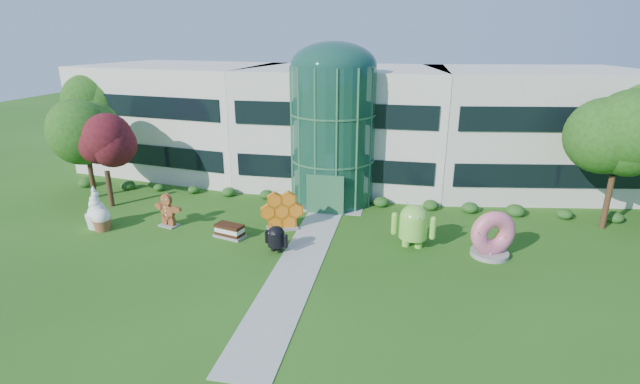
% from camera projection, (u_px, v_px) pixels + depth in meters
% --- Properties ---
extents(ground, '(140.00, 140.00, 0.00)m').
position_uv_depth(ground, '(293.00, 276.00, 23.89)').
color(ground, '#215114').
rests_on(ground, ground).
extents(building, '(46.00, 15.00, 9.30)m').
position_uv_depth(building, '(345.00, 124.00, 39.12)').
color(building, beige).
rests_on(building, ground).
extents(atrium, '(6.00, 6.00, 9.80)m').
position_uv_depth(atrium, '(333.00, 136.00, 33.47)').
color(atrium, '#194738').
rests_on(atrium, ground).
extents(walkway, '(2.40, 20.00, 0.04)m').
position_uv_depth(walkway, '(302.00, 258.00, 25.74)').
color(walkway, '#9E9E93').
rests_on(walkway, ground).
extents(tree_red, '(4.00, 4.00, 6.00)m').
position_uv_depth(tree_red, '(106.00, 166.00, 32.74)').
color(tree_red, '#3F0C14').
rests_on(tree_red, ground).
extents(trees_backdrop, '(52.00, 8.00, 8.40)m').
position_uv_depth(trees_backdrop, '(335.00, 142.00, 34.62)').
color(trees_backdrop, '#1F4210').
rests_on(trees_backdrop, ground).
extents(android_green, '(2.86, 2.07, 3.03)m').
position_uv_depth(android_green, '(414.00, 223.00, 26.74)').
color(android_green, '#75C73F').
rests_on(android_green, ground).
extents(android_black, '(1.85, 1.52, 1.81)m').
position_uv_depth(android_black, '(276.00, 237.00, 26.32)').
color(android_black, black).
rests_on(android_black, ground).
extents(donut, '(2.90, 2.15, 2.73)m').
position_uv_depth(donut, '(492.00, 233.00, 25.68)').
color(donut, '#D45083').
rests_on(donut, ground).
extents(gingerbread, '(2.60, 1.62, 2.24)m').
position_uv_depth(gingerbread, '(167.00, 210.00, 29.83)').
color(gingerbread, brown).
rests_on(gingerbread, ground).
extents(ice_cream_sandwich, '(2.07, 1.42, 0.84)m').
position_uv_depth(ice_cream_sandwich, '(230.00, 231.00, 28.37)').
color(ice_cream_sandwich, black).
rests_on(ice_cream_sandwich, ground).
extents(honeycomb, '(3.06, 2.05, 2.26)m').
position_uv_depth(honeycomb, '(282.00, 213.00, 29.32)').
color(honeycomb, orange).
rests_on(honeycomb, ground).
extents(froyo, '(2.01, 2.01, 2.75)m').
position_uv_depth(froyo, '(96.00, 207.00, 29.60)').
color(froyo, white).
rests_on(froyo, ground).
extents(cupcake, '(1.23, 1.23, 1.41)m').
position_uv_depth(cupcake, '(102.00, 220.00, 29.31)').
color(cupcake, white).
rests_on(cupcake, ground).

